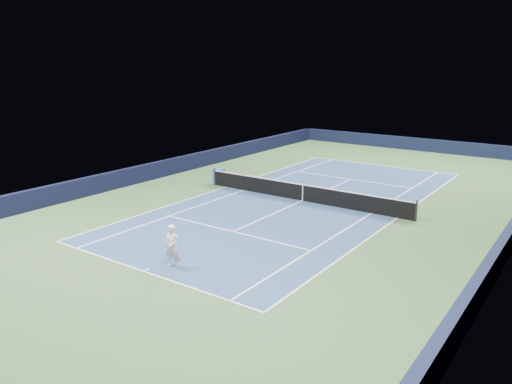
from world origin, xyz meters
The scene contains 18 objects.
ground centered at (0.00, 0.00, 0.00)m, with size 40.00×40.00×0.00m, color #33532D.
wall_far centered at (0.00, 19.82, 0.55)m, with size 22.00×0.35×1.10m, color black.
wall_left centered at (-10.82, 0.00, 0.55)m, with size 0.35×40.00×1.10m, color black.
court_surface centered at (0.00, 0.00, 0.00)m, with size 10.97×23.77×0.01m, color navy.
baseline_far centered at (0.00, 11.88, 0.01)m, with size 10.97×0.08×0.00m, color white.
baseline_near centered at (0.00, -11.88, 0.01)m, with size 10.97×0.08×0.00m, color white.
sideline_doubles_right centered at (5.49, 0.00, 0.01)m, with size 0.08×23.77×0.00m, color white.
sideline_doubles_left centered at (-5.49, 0.00, 0.01)m, with size 0.08×23.77×0.00m, color white.
sideline_singles_right centered at (4.12, 0.00, 0.01)m, with size 0.08×23.77×0.00m, color white.
sideline_singles_left centered at (-4.12, 0.00, 0.01)m, with size 0.08×23.77×0.00m, color white.
service_line_far centered at (0.00, 6.40, 0.01)m, with size 8.23×0.08×0.00m, color white.
service_line_near centered at (0.00, -6.40, 0.01)m, with size 8.23×0.08×0.00m, color white.
center_service_line centered at (0.00, 0.00, 0.01)m, with size 0.08×12.80×0.00m, color white.
center_mark_far centered at (0.00, 11.73, 0.01)m, with size 0.08×0.30×0.00m, color white.
center_mark_near centered at (0.00, -11.73, 0.01)m, with size 0.08×0.30×0.00m, color white.
tennis_net centered at (0.00, 0.00, 0.50)m, with size 12.90×0.10×1.07m.
sponsor_cube centered at (-6.40, 0.40, 0.49)m, with size 0.64×0.55×0.97m.
tennis_player centered at (0.61, -10.95, 0.85)m, with size 0.82×1.31×1.69m.
Camera 1 is at (13.44, -23.61, 7.69)m, focal length 35.00 mm.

